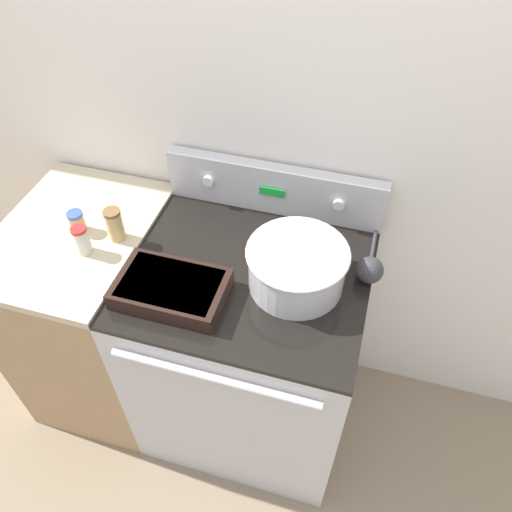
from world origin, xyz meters
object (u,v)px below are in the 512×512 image
object	(u,v)px
mixing_bowl	(297,266)
spice_jar_red_cap	(82,240)
casserole_dish	(171,288)
spice_jar_brown_cap	(115,225)
spice_jar_blue_cap	(77,222)
ladle	(370,269)

from	to	relation	value
mixing_bowl	spice_jar_red_cap	world-z (taller)	mixing_bowl
casserole_dish	spice_jar_brown_cap	xyz separation A→B (m)	(-0.27, 0.18, 0.04)
mixing_bowl	spice_jar_brown_cap	size ratio (longest dim) A/B	2.59
spice_jar_brown_cap	spice_jar_blue_cap	size ratio (longest dim) A/B	1.55
mixing_bowl	spice_jar_red_cap	distance (m)	0.71
mixing_bowl	casserole_dish	world-z (taller)	mixing_bowl
spice_jar_red_cap	ladle	bearing A→B (deg)	9.67
casserole_dish	ladle	world-z (taller)	ladle
mixing_bowl	casserole_dish	bearing A→B (deg)	-156.58
casserole_dish	spice_jar_red_cap	xyz separation A→B (m)	(-0.35, 0.09, 0.03)
ladle	spice_jar_brown_cap	world-z (taller)	spice_jar_brown_cap
spice_jar_brown_cap	spice_jar_blue_cap	xyz separation A→B (m)	(-0.15, -0.00, -0.02)
ladle	spice_jar_blue_cap	xyz separation A→B (m)	(-1.00, -0.07, 0.01)
casserole_dish	spice_jar_brown_cap	size ratio (longest dim) A/B	2.75
spice_jar_brown_cap	mixing_bowl	bearing A→B (deg)	-1.85
spice_jar_brown_cap	ladle	bearing A→B (deg)	4.58
spice_jar_brown_cap	spice_jar_blue_cap	distance (m)	0.15
ladle	spice_jar_brown_cap	bearing A→B (deg)	-175.42
spice_jar_red_cap	spice_jar_blue_cap	bearing A→B (deg)	129.95
mixing_bowl	ladle	size ratio (longest dim) A/B	1.10
casserole_dish	spice_jar_red_cap	bearing A→B (deg)	166.06
ladle	spice_jar_brown_cap	size ratio (longest dim) A/B	2.35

